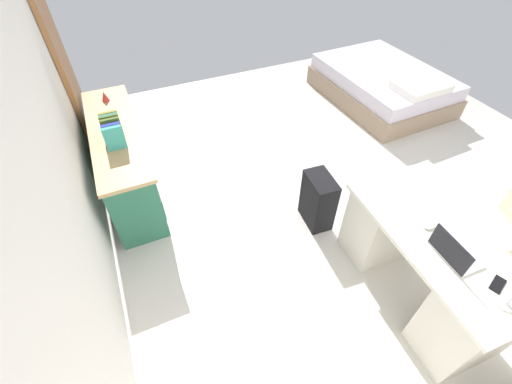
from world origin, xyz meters
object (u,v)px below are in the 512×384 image
at_px(laptop, 454,252).
at_px(cell_phone_near_laptop, 498,284).
at_px(desk, 423,265).
at_px(bed, 382,85).
at_px(suitcase_black, 318,201).
at_px(credenza, 124,160).
at_px(office_chair, 494,233).
at_px(figurine_small, 105,96).
at_px(computer_mouse, 430,226).

bearing_deg(laptop, cell_phone_near_laptop, -159.44).
height_order(desk, laptop, laptop).
height_order(bed, suitcase_black, bed).
relative_size(laptop, cell_phone_near_laptop, 2.36).
relative_size(credenza, cell_phone_near_laptop, 13.24).
bearing_deg(office_chair, credenza, 49.53).
distance_m(desk, suitcase_black, 1.08).
relative_size(office_chair, figurine_small, 8.55).
relative_size(office_chair, bed, 0.48).
bearing_deg(office_chair, figurine_small, 42.99).
bearing_deg(cell_phone_near_laptop, office_chair, -79.81).
bearing_deg(bed, figurine_small, 87.42).
height_order(laptop, cell_phone_near_laptop, laptop).
distance_m(office_chair, bed, 2.96).
height_order(desk, computer_mouse, computer_mouse).
distance_m(credenza, bed, 3.82).
xyz_separation_m(office_chair, computer_mouse, (0.12, 0.76, 0.35)).
bearing_deg(suitcase_black, credenza, 56.84).
xyz_separation_m(credenza, computer_mouse, (-2.20, -1.95, 0.38)).
relative_size(desk, suitcase_black, 2.57).
xyz_separation_m(desk, suitcase_black, (1.03, 0.33, -0.11)).
distance_m(bed, suitcase_black, 2.76).
distance_m(credenza, suitcase_black, 2.08).
xyz_separation_m(cell_phone_near_laptop, figurine_small, (3.34, 2.01, 0.07)).
height_order(credenza, suitcase_black, credenza).
height_order(suitcase_black, figurine_small, figurine_small).
distance_m(credenza, laptop, 3.14).
height_order(bed, figurine_small, figurine_small).
bearing_deg(bed, credenza, 96.41).
bearing_deg(figurine_small, office_chair, -137.01).
bearing_deg(cell_phone_near_laptop, suitcase_black, -6.20).
bearing_deg(suitcase_black, laptop, -162.44).
bearing_deg(cell_phone_near_laptop, bed, -49.92).
height_order(credenza, bed, credenza).
bearing_deg(cell_phone_near_laptop, laptop, 0.15).
height_order(computer_mouse, cell_phone_near_laptop, computer_mouse).
bearing_deg(figurine_small, suitcase_black, -138.94).
height_order(suitcase_black, cell_phone_near_laptop, cell_phone_near_laptop).
bearing_deg(office_chair, computer_mouse, 81.36).
relative_size(credenza, bed, 0.93).
relative_size(bed, cell_phone_near_laptop, 14.27).
relative_size(suitcase_black, cell_phone_near_laptop, 4.21).
bearing_deg(desk, suitcase_black, 17.68).
distance_m(office_chair, computer_mouse, 0.85).
distance_m(credenza, figurine_small, 0.74).
bearing_deg(credenza, computer_mouse, -138.43).
relative_size(bed, laptop, 6.05).
bearing_deg(computer_mouse, suitcase_black, 21.96).
height_order(desk, bed, desk).
height_order(credenza, figurine_small, figurine_small).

